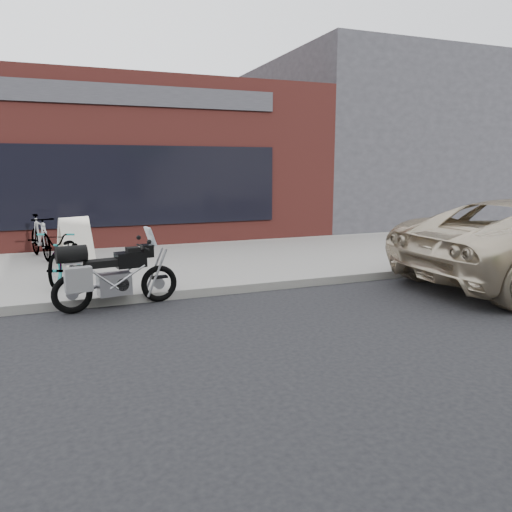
{
  "coord_description": "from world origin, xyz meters",
  "views": [
    {
      "loc": [
        -2.53,
        -3.95,
        2.18
      ],
      "look_at": [
        0.17,
        2.94,
        0.85
      ],
      "focal_mm": 35.0,
      "sensor_mm": 36.0,
      "label": 1
    }
  ],
  "objects_px": {
    "motorcycle": "(109,275)",
    "sandwich_sign": "(75,241)",
    "bicycle_front": "(66,255)",
    "bicycle_rear": "(40,237)"
  },
  "relations": [
    {
      "from": "motorcycle",
      "to": "sandwich_sign",
      "type": "height_order",
      "value": "motorcycle"
    },
    {
      "from": "bicycle_front",
      "to": "sandwich_sign",
      "type": "relative_size",
      "value": 1.76
    },
    {
      "from": "motorcycle",
      "to": "bicycle_front",
      "type": "distance_m",
      "value": 1.71
    },
    {
      "from": "bicycle_front",
      "to": "bicycle_rear",
      "type": "xyz_separation_m",
      "value": [
        -0.5,
        2.55,
        0.03
      ]
    },
    {
      "from": "bicycle_rear",
      "to": "sandwich_sign",
      "type": "bearing_deg",
      "value": -71.14
    },
    {
      "from": "sandwich_sign",
      "to": "bicycle_front",
      "type": "bearing_deg",
      "value": -120.39
    },
    {
      "from": "motorcycle",
      "to": "sandwich_sign",
      "type": "distance_m",
      "value": 3.13
    },
    {
      "from": "motorcycle",
      "to": "bicycle_rear",
      "type": "relative_size",
      "value": 1.2
    },
    {
      "from": "bicycle_rear",
      "to": "bicycle_front",
      "type": "bearing_deg",
      "value": -93.81
    },
    {
      "from": "motorcycle",
      "to": "bicycle_front",
      "type": "relative_size",
      "value": 1.11
    }
  ]
}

